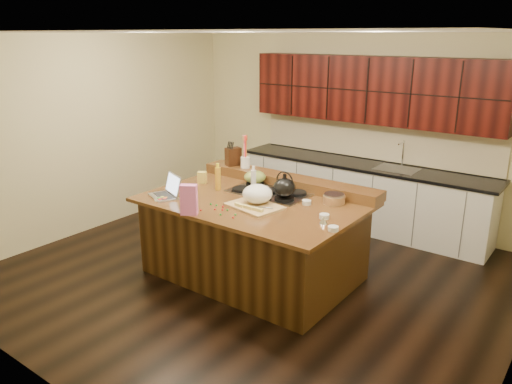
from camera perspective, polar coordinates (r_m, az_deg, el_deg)
The scene contains 31 objects.
room at distance 5.42m, azimuth -0.32°, elevation 3.40°, with size 5.52×5.02×2.72m.
island at distance 5.71m, azimuth -0.30°, elevation -5.26°, with size 2.40×1.60×0.92m.
back_ledge at distance 6.07m, azimuth 3.67°, elevation 1.31°, with size 2.40×0.30×0.12m, color black.
cooktop at distance 5.77m, azimuth 1.48°, elevation -0.01°, with size 0.92×0.52×0.05m.
back_counter at distance 7.24m, azimuth 12.32°, elevation 3.62°, with size 3.70×0.66×2.40m.
kettle at distance 5.46m, azimuth 3.28°, elevation 0.49°, with size 0.25×0.25×0.22m, color black.
green_bowl at distance 6.01m, azimuth -0.13°, elevation 1.74°, with size 0.26×0.26×0.14m, color olive.
laptop at distance 5.74m, azimuth -10.02°, elevation 0.16°, with size 0.44×0.40×0.25m.
oil_bottle at distance 5.89m, azimuth -4.37°, elevation 1.52°, with size 0.07×0.07×0.27m, color gold.
vinegar_bottle at distance 5.84m, azimuth -0.29°, elevation 1.33°, with size 0.06×0.06×0.25m, color silver.
wooden_tray at distance 5.33m, azimuth 0.08°, elevation -0.53°, with size 0.63×0.51×0.23m.
ramekin_a at distance 4.73m, azimuth 8.82°, elevation -4.16°, with size 0.10×0.10×0.04m, color white.
ramekin_b at distance 5.03m, azimuth 7.81°, elevation -2.77°, with size 0.10×0.10×0.04m, color white.
ramekin_c at distance 5.42m, azimuth 5.81°, elevation -1.19°, with size 0.10×0.10×0.04m, color white.
strainer_bowl at distance 5.48m, azimuth 8.90°, elevation -0.85°, with size 0.24×0.24×0.09m, color #996B3F.
kitchen_timer at distance 4.90m, azimuth 7.71°, elevation -3.20°, with size 0.08×0.08×0.07m, color silver.
pink_bag at distance 5.10m, azimuth -7.69°, elevation -0.88°, with size 0.17×0.09×0.31m, color pink.
candy_plate at distance 5.64m, azimuth -10.67°, elevation -0.83°, with size 0.18×0.18×0.01m, color white.
package_box at distance 6.18m, azimuth -6.18°, elevation 1.65°, with size 0.10×0.07×0.14m, color #EED254.
utensil_crock at distance 6.41m, azimuth -1.23°, elevation 3.41°, with size 0.12×0.12×0.14m, color white.
knife_block at distance 6.52m, azimuth -2.62°, elevation 4.07°, with size 0.12×0.19×0.23m, color black.
gumdrop_0 at distance 5.32m, azimuth -3.81°, elevation -1.66°, with size 0.02×0.02×0.02m, color red.
gumdrop_1 at distance 5.41m, azimuth -5.18°, elevation -1.38°, with size 0.02×0.02×0.02m, color #198C26.
gumdrop_2 at distance 5.00m, azimuth -2.63°, elevation -2.93°, with size 0.02×0.02×0.02m, color red.
gumdrop_3 at distance 5.21m, azimuth -3.29°, elevation -2.05°, with size 0.02×0.02×0.02m, color #198C26.
gumdrop_4 at distance 5.23m, azimuth -6.33°, elevation -2.08°, with size 0.02×0.02×0.02m, color red.
gumdrop_5 at distance 5.09m, azimuth -4.08°, elevation -2.58°, with size 0.02×0.02×0.02m, color #198C26.
gumdrop_6 at distance 5.24m, azimuth -4.71°, elevation -1.99°, with size 0.02×0.02×0.02m, color red.
gumdrop_7 at distance 5.36m, azimuth -4.55°, elevation -1.51°, with size 0.02×0.02×0.02m, color #198C26.
gumdrop_8 at distance 5.22m, azimuth -3.85°, elevation -2.03°, with size 0.02×0.02×0.02m, color red.
gumdrop_9 at distance 5.07m, azimuth -2.37°, elevation -2.60°, with size 0.02×0.02×0.02m, color #198C26.
Camera 1 is at (3.16, -4.20, 2.68)m, focal length 35.00 mm.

